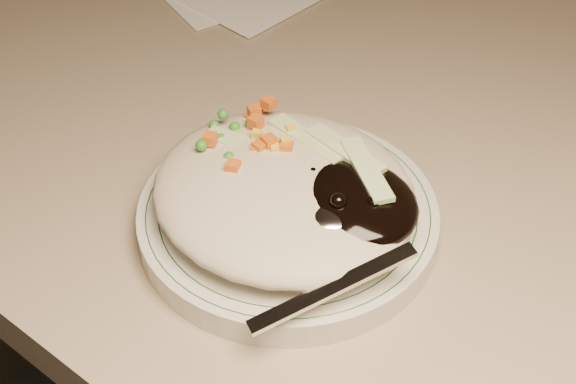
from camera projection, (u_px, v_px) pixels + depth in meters
The scene contains 4 objects.
desk at pixel (437, 302), 0.80m from camera, with size 1.40×0.70×0.74m.
plate at pixel (288, 218), 0.59m from camera, with size 0.22×0.22×0.02m, color silver.
plate_rim at pixel (288, 208), 0.58m from camera, with size 0.21×0.21×0.00m.
meal at pixel (292, 189), 0.56m from camera, with size 0.21×0.19×0.05m.
Camera 1 is at (0.20, 0.88, 1.16)m, focal length 50.00 mm.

